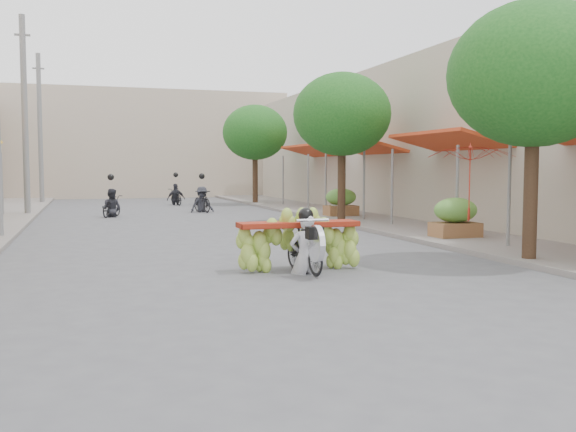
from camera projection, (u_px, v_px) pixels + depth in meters
The scene contains 17 objects.
ground at pixel (367, 333), 7.56m from camera, with size 120.00×120.00×0.00m, color #545459.
sidewalk_right at pixel (371, 218), 23.91m from camera, with size 4.00×60.00×0.12m, color gray.
shophouse_row_right at pixel (503, 140), 24.24m from camera, with size 9.77×40.00×6.00m.
far_building at pixel (133, 145), 43.43m from camera, with size 20.00×6.00×7.00m, color #BCAA95.
utility_pole_far at pixel (25, 116), 25.61m from camera, with size 0.60×0.24×8.00m.
utility_pole_back at pixel (40, 129), 34.16m from camera, with size 0.60×0.24×8.00m.
street_tree_near at pixel (534, 75), 12.69m from camera, with size 3.40×3.40×5.25m.
street_tree_mid at pixel (342, 115), 22.20m from camera, with size 3.40×3.40×5.25m.
street_tree_far at pixel (255, 133), 33.62m from camera, with size 3.40×3.40×5.25m.
produce_crate_mid at pixel (455, 214), 16.97m from camera, with size 1.20×0.88×1.16m.
produce_crate_far at pixel (341, 200), 24.58m from camera, with size 1.20×0.88×1.16m.
banana_motorbike at pixel (302, 235), 11.98m from camera, with size 2.31×1.77×2.03m.
market_umbrella at pixel (471, 142), 15.98m from camera, with size 2.88×2.88×1.98m.
pedestrian at pixel (337, 192), 24.62m from camera, with size 1.01×0.76×1.83m.
bg_motorbike_a at pixel (111, 198), 25.33m from camera, with size 1.15×1.60×1.95m.
bg_motorbike_b at pixel (202, 193), 28.03m from camera, with size 1.16×1.77×1.95m.
bg_motorbike_c at pixel (176, 189), 33.45m from camera, with size 1.05×1.58×1.95m.
Camera 1 is at (-3.12, -6.81, 1.95)m, focal length 40.00 mm.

